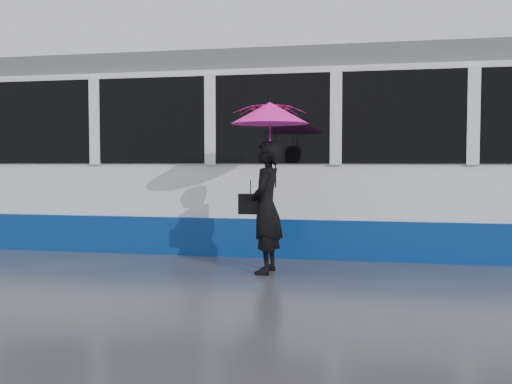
# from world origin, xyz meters

# --- Properties ---
(ground) EXTENTS (90.00, 90.00, 0.00)m
(ground) POSITION_xyz_m (0.00, 0.00, 0.00)
(ground) COLOR #2F2E34
(ground) RESTS_ON ground
(rails) EXTENTS (34.00, 1.51, 0.02)m
(rails) POSITION_xyz_m (0.00, 2.50, 0.01)
(rails) COLOR #3F3D38
(rails) RESTS_ON ground
(tram) EXTENTS (26.00, 2.56, 3.35)m
(tram) POSITION_xyz_m (1.43, 2.50, 1.64)
(tram) COLOR white
(tram) RESTS_ON ground
(woman) EXTENTS (0.44, 0.67, 1.81)m
(woman) POSITION_xyz_m (0.06, 0.05, 0.90)
(woman) COLOR black
(woman) RESTS_ON ground
(umbrella) EXTENTS (1.08, 1.08, 1.22)m
(umbrella) POSITION_xyz_m (0.11, 0.05, 1.98)
(umbrella) COLOR #FC1551
(umbrella) RESTS_ON ground
(handbag) EXTENTS (0.32, 0.14, 0.46)m
(handbag) POSITION_xyz_m (-0.16, 0.07, 0.95)
(handbag) COLOR black
(handbag) RESTS_ON ground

